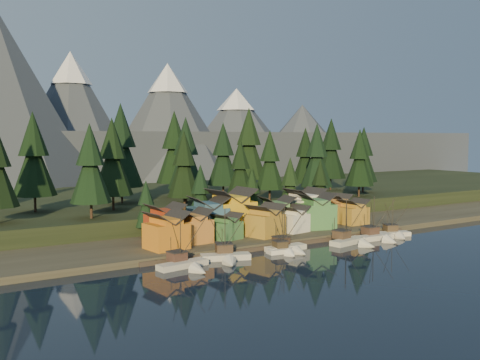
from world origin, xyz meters
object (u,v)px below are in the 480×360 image
boat_3 (289,242)px  house_front_0 (166,229)px  boat_1 (227,250)px  boat_4 (352,235)px  boat_2 (285,245)px  boat_6 (395,229)px  boat_5 (379,231)px  house_front_1 (193,225)px  house_back_1 (208,215)px  house_back_0 (165,221)px  boat_0 (186,259)px

boat_3 → house_front_0: boat_3 is taller
boat_1 → boat_3: size_ratio=1.07×
boat_4 → boat_2: bearing=167.3°
boat_4 → boat_6: size_ratio=1.13×
boat_5 → boat_6: size_ratio=1.13×
boat_4 → house_front_0: 47.08m
boat_2 → house_front_1: size_ratio=1.25×
boat_5 → house_back_1: 45.18m
boat_2 → boat_4: 20.82m
boat_4 → boat_3: bearing=161.8°
boat_3 → house_front_1: 23.68m
boat_3 → house_back_1: 24.53m
boat_4 → house_front_0: bearing=151.4°
boat_3 → house_back_0: size_ratio=1.29×
house_back_0 → house_front_0: bearing=-113.6°
boat_4 → boat_6: 17.86m
boat_4 → boat_5: 9.88m
boat_5 → house_back_0: boat_5 is taller
house_back_1 → boat_5: bearing=-24.9°
boat_0 → boat_2: bearing=-7.3°
boat_1 → house_back_0: boat_1 is taller
house_back_0 → house_back_1: bearing=3.9°
boat_2 → house_front_1: house_front_1 is taller
boat_2 → boat_5: 30.68m
boat_1 → house_front_0: bearing=145.0°
boat_6 → house_front_1: boat_6 is taller
boat_0 → boat_3: size_ratio=1.07×
boat_4 → house_front_0: (-44.73, 14.23, 3.64)m
boat_2 → house_front_0: 27.80m
house_front_1 → house_back_1: house_back_1 is taller
boat_0 → boat_6: (64.44, 1.67, 0.05)m
boat_6 → boat_0: bearing=-157.6°
boat_1 → boat_3: 17.66m
boat_0 → boat_4: (46.67, -0.16, 0.28)m
boat_4 → house_back_1: 37.51m
boat_1 → house_back_1: 24.26m
boat_2 → house_back_1: 25.24m
boat_6 → house_back_1: (-46.00, 22.47, 4.64)m
boat_2 → house_back_0: house_back_0 is taller
boat_0 → boat_1: size_ratio=1.01×
boat_2 → boat_4: size_ratio=0.81×
boat_2 → boat_3: 3.00m
boat_6 → house_front_1: (-54.11, 15.44, 3.63)m
boat_3 → house_back_0: 31.09m
boat_4 → house_back_0: (-41.06, 23.14, 3.93)m
boat_3 → house_front_1: boat_3 is taller
house_back_0 → boat_3: bearing=-43.7°
boat_4 → house_front_1: boat_4 is taller
house_back_1 → boat_2: bearing=-65.3°
boat_4 → house_back_0: 47.30m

